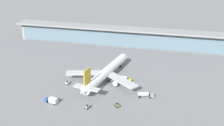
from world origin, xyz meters
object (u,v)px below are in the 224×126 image
at_px(service_truck_near_nose_grey, 145,94).
at_px(service_truck_by_tail_white, 68,83).
at_px(airliner_on_stand, 106,73).
at_px(service_truck_mid_apron_olive, 117,105).
at_px(service_truck_at_far_stand_blue, 52,100).
at_px(service_truck_on_taxiway_yellow, 124,79).
at_px(service_truck_under_wing_grey, 88,107).

relative_size(service_truck_near_nose_grey, service_truck_by_tail_white, 2.81).
height_order(airliner_on_stand, service_truck_by_tail_white, airliner_on_stand).
height_order(service_truck_mid_apron_olive, service_truck_at_far_stand_blue, service_truck_at_far_stand_blue).
relative_size(airliner_on_stand, service_truck_on_taxiway_yellow, 8.09).
xyz_separation_m(service_truck_under_wing_grey, service_truck_on_taxiway_yellow, (12.18, 32.67, 0.82)).
distance_m(service_truck_on_taxiway_yellow, service_truck_at_far_stand_blue, 45.08).
xyz_separation_m(airliner_on_stand, service_truck_near_nose_grey, (25.42, -14.37, -3.36)).
height_order(service_truck_by_tail_white, service_truck_on_taxiway_yellow, service_truck_on_taxiway_yellow).
bearing_deg(service_truck_on_taxiway_yellow, service_truck_at_far_stand_blue, -134.10).
xyz_separation_m(service_truck_near_nose_grey, service_truck_mid_apron_olive, (-12.38, -12.67, -0.83)).
height_order(service_truck_mid_apron_olive, service_truck_by_tail_white, same).
relative_size(service_truck_by_tail_white, service_truck_on_taxiway_yellow, 0.43).
distance_m(service_truck_mid_apron_olive, service_truck_by_tail_white, 37.46).
height_order(airliner_on_stand, service_truck_mid_apron_olive, airliner_on_stand).
height_order(service_truck_on_taxiway_yellow, service_truck_at_far_stand_blue, same).
bearing_deg(service_truck_on_taxiway_yellow, service_truck_by_tail_white, -161.13).
xyz_separation_m(service_truck_near_nose_grey, service_truck_on_taxiway_yellow, (-14.13, 15.32, -0.02)).
bearing_deg(service_truck_at_far_stand_blue, service_truck_near_nose_grey, 20.54).
xyz_separation_m(airliner_on_stand, service_truck_on_taxiway_yellow, (11.28, 0.95, -3.37)).
xyz_separation_m(service_truck_mid_apron_olive, service_truck_at_far_stand_blue, (-33.12, -4.38, 0.82)).
height_order(service_truck_mid_apron_olive, service_truck_on_taxiway_yellow, service_truck_on_taxiway_yellow).
distance_m(service_truck_near_nose_grey, service_truck_mid_apron_olive, 17.74).
height_order(service_truck_under_wing_grey, service_truck_mid_apron_olive, same).
xyz_separation_m(service_truck_on_taxiway_yellow, service_truck_at_far_stand_blue, (-31.37, -32.37, 0.00)).
bearing_deg(service_truck_by_tail_white, service_truck_at_far_stand_blue, -89.60).
bearing_deg(service_truck_by_tail_white, service_truck_under_wing_grey, -48.54).
bearing_deg(service_truck_under_wing_grey, service_truck_mid_apron_olive, 18.57).
xyz_separation_m(airliner_on_stand, service_truck_under_wing_grey, (-0.89, -31.72, -4.19)).
height_order(airliner_on_stand, service_truck_at_far_stand_blue, airliner_on_stand).
xyz_separation_m(service_truck_under_wing_grey, service_truck_by_tail_white, (-19.34, 21.90, 0.00)).
distance_m(service_truck_under_wing_grey, service_truck_on_taxiway_yellow, 34.88).
xyz_separation_m(service_truck_by_tail_white, service_truck_on_taxiway_yellow, (31.52, 10.78, 0.82)).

